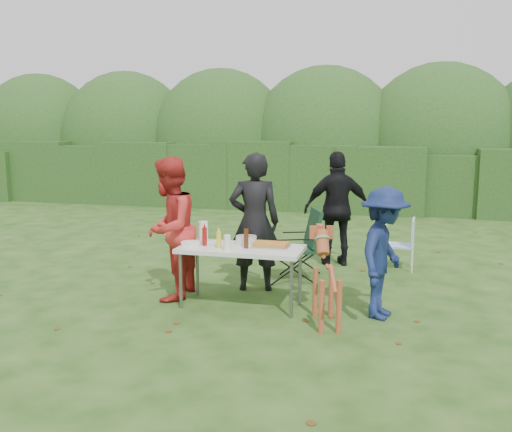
% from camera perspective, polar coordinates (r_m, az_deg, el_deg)
% --- Properties ---
extents(ground, '(80.00, 80.00, 0.00)m').
position_cam_1_polar(ground, '(7.10, -3.61, -8.55)').
color(ground, '#1E4211').
extents(hedge_row, '(22.00, 1.40, 1.70)m').
position_cam_1_polar(hedge_row, '(14.63, 6.29, 3.98)').
color(hedge_row, '#23471C').
rests_on(hedge_row, ground).
extents(shrub_backdrop, '(20.00, 2.60, 3.20)m').
position_cam_1_polar(shrub_backdrop, '(16.17, 7.18, 7.11)').
color(shrub_backdrop, '#3D6628').
rests_on(shrub_backdrop, ground).
extents(folding_table, '(1.50, 0.70, 0.74)m').
position_cam_1_polar(folding_table, '(6.60, -1.58, -3.74)').
color(folding_table, silver).
rests_on(folding_table, ground).
extents(person_cook, '(0.77, 0.61, 1.86)m').
position_cam_1_polar(person_cook, '(7.23, -0.16, -0.64)').
color(person_cook, black).
rests_on(person_cook, ground).
extents(person_red_jacket, '(0.73, 0.91, 1.81)m').
position_cam_1_polar(person_red_jacket, '(6.95, -9.10, -1.32)').
color(person_red_jacket, red).
rests_on(person_red_jacket, ground).
extents(person_black_puffy, '(1.15, 0.76, 1.81)m').
position_cam_1_polar(person_black_puffy, '(8.65, 8.58, 0.74)').
color(person_black_puffy, black).
rests_on(person_black_puffy, ground).
extents(child, '(0.79, 1.09, 1.52)m').
position_cam_1_polar(child, '(6.35, 13.29, -3.82)').
color(child, '#12204D').
rests_on(child, ground).
extents(dog, '(0.70, 1.13, 1.01)m').
position_cam_1_polar(dog, '(6.06, 7.48, -6.77)').
color(dog, '#A64D2B').
rests_on(dog, ground).
extents(camping_chair, '(0.84, 0.84, 1.03)m').
position_cam_1_polar(camping_chair, '(7.80, 4.32, -3.02)').
color(camping_chair, '#163621').
rests_on(camping_chair, ground).
extents(lawn_chair, '(0.51, 0.51, 0.81)m').
position_cam_1_polar(lawn_chair, '(8.70, 14.81, -2.78)').
color(lawn_chair, '#5288D7').
rests_on(lawn_chair, ground).
extents(food_tray, '(0.45, 0.30, 0.02)m').
position_cam_1_polar(food_tray, '(6.58, 1.57, -3.20)').
color(food_tray, '#B7B7BA').
rests_on(food_tray, folding_table).
extents(focaccia_bread, '(0.40, 0.26, 0.04)m').
position_cam_1_polar(focaccia_bread, '(6.57, 1.57, -2.97)').
color(focaccia_bread, '#BB772B').
rests_on(focaccia_bread, food_tray).
extents(mustard_bottle, '(0.06, 0.06, 0.20)m').
position_cam_1_polar(mustard_bottle, '(6.52, -3.94, -2.52)').
color(mustard_bottle, yellow).
rests_on(mustard_bottle, folding_table).
extents(ketchup_bottle, '(0.06, 0.06, 0.22)m').
position_cam_1_polar(ketchup_bottle, '(6.67, -5.43, -2.18)').
color(ketchup_bottle, maroon).
rests_on(ketchup_bottle, folding_table).
extents(beer_bottle, '(0.06, 0.06, 0.24)m').
position_cam_1_polar(beer_bottle, '(6.50, -1.04, -2.37)').
color(beer_bottle, '#47230F').
rests_on(beer_bottle, folding_table).
extents(paper_towel_roll, '(0.12, 0.12, 0.26)m').
position_cam_1_polar(paper_towel_roll, '(6.90, -5.57, -1.64)').
color(paper_towel_roll, white).
rests_on(paper_towel_roll, folding_table).
extents(cup_stack, '(0.08, 0.08, 0.18)m').
position_cam_1_polar(cup_stack, '(6.41, -3.04, -2.81)').
color(cup_stack, white).
rests_on(cup_stack, folding_table).
extents(pasta_bowl, '(0.26, 0.26, 0.10)m').
position_cam_1_polar(pasta_bowl, '(6.75, -1.04, -2.53)').
color(pasta_bowl, silver).
rests_on(pasta_bowl, folding_table).
extents(plate_stack, '(0.24, 0.24, 0.05)m').
position_cam_1_polar(plate_stack, '(6.69, -6.88, -2.92)').
color(plate_stack, white).
rests_on(plate_stack, folding_table).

